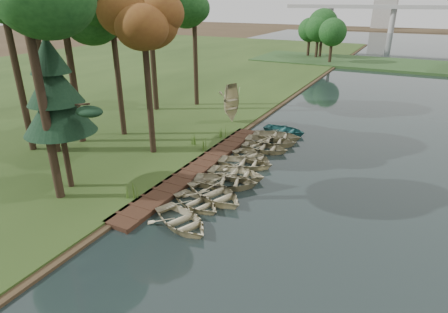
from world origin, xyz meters
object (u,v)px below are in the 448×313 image
at_px(rowboat_0, 182,219).
at_px(rowboat_2, 215,192).
at_px(stored_rowboat, 231,118).
at_px(pine_tree, 55,95).
at_px(boardwalk, 199,167).
at_px(rowboat_1, 197,201).

height_order(rowboat_0, rowboat_2, rowboat_2).
bearing_deg(stored_rowboat, rowboat_2, -135.40).
height_order(rowboat_0, pine_tree, pine_tree).
xyz_separation_m(rowboat_0, stored_rowboat, (-4.91, 15.53, 0.23)).
relative_size(boardwalk, rowboat_1, 5.22).
height_order(rowboat_0, rowboat_1, rowboat_0).
bearing_deg(stored_rowboat, boardwalk, -144.18).
height_order(boardwalk, stored_rowboat, stored_rowboat).
distance_m(boardwalk, stored_rowboat, 9.58).
relative_size(rowboat_0, rowboat_1, 1.16).
bearing_deg(boardwalk, rowboat_0, -66.72).
bearing_deg(rowboat_1, stored_rowboat, 37.78).
relative_size(rowboat_1, rowboat_2, 0.80).
distance_m(rowboat_0, rowboat_2, 3.13).
xyz_separation_m(rowboat_1, rowboat_2, (0.47, 1.20, 0.08)).
xyz_separation_m(rowboat_0, rowboat_2, (0.17, 3.12, 0.03)).
distance_m(rowboat_0, stored_rowboat, 16.29).
bearing_deg(boardwalk, rowboat_1, -61.00).
bearing_deg(rowboat_2, rowboat_1, -179.54).
bearing_deg(rowboat_2, boardwalk, 64.23).
xyz_separation_m(boardwalk, rowboat_2, (2.85, -3.11, 0.30)).
distance_m(rowboat_1, pine_tree, 9.30).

